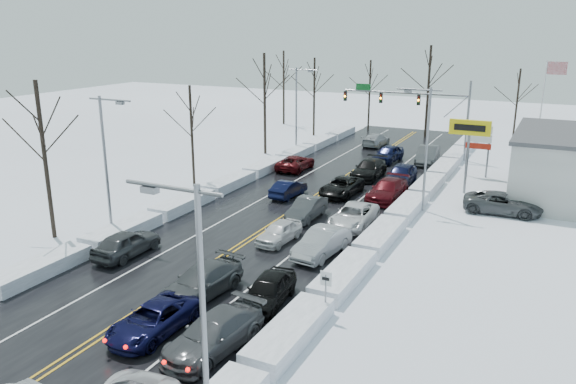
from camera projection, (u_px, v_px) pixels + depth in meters
The scene contains 42 objects.
ground at pixel (256, 235), 36.46m from camera, with size 160.00×160.00×0.00m, color white.
road_surface at pixel (270, 226), 38.18m from camera, with size 14.00×84.00×0.01m, color black.
snow_bank_left at pixel (179, 211), 41.40m from camera, with size 1.73×72.00×0.81m, color white.
snow_bank_right at pixel (378, 244), 34.97m from camera, with size 1.73×72.00×0.81m, color white.
traffic_signal_mast at pixel (418, 104), 57.56m from camera, with size 13.28×0.39×8.00m.
tires_plus_sign at pixel (470, 133), 44.38m from camera, with size 3.20×0.34×6.00m.
used_vehicles_sign at pixel (479, 140), 50.02m from camera, with size 2.20×0.22×4.65m.
speed_limit_sign at pixel (326, 286), 25.64m from camera, with size 0.55×0.09×2.35m.
flagpole at pixel (544, 104), 54.20m from camera, with size 1.87×1.20×10.00m.
streetlight_se at pixel (197, 308), 15.96m from camera, with size 3.20×0.25×9.00m.
streetlight_ne at pixel (424, 139), 40.06m from camera, with size 3.20×0.25×9.00m.
streetlight_sw at pixel (107, 155), 35.04m from camera, with size 3.20×0.25×9.00m.
streetlight_nw at pixel (298, 103), 59.14m from camera, with size 3.20×0.25×9.00m.
tree_left_b at pixel (41, 130), 34.20m from camera, with size 4.00×4.00×10.00m.
tree_left_c at pixel (191, 117), 46.12m from camera, with size 3.40×3.40×8.50m.
tree_left_d at pixel (265, 84), 58.08m from camera, with size 4.20×4.20×10.50m.
tree_left_e at pixel (314, 82), 68.44m from camera, with size 3.80×3.80×9.50m.
tree_far_a at pixel (284, 73), 76.56m from camera, with size 4.00×4.00×10.00m.
tree_far_b at pixel (370, 81), 72.53m from camera, with size 3.60×3.60×9.00m.
tree_far_c at pixel (429, 74), 67.03m from camera, with size 4.40×4.40×11.00m.
tree_far_d at pixel (518, 91), 64.58m from camera, with size 3.40×3.40×8.50m.
queued_car_2 at pixel (154, 333), 24.84m from camera, with size 2.20×4.77×1.33m, color black.
queued_car_3 at pixel (202, 295), 28.31m from camera, with size 2.10×5.17×1.50m, color #424547.
queued_car_4 at pixel (279, 242), 35.39m from camera, with size 1.56×3.88×1.32m, color white.
queued_car_5 at pixel (307, 218), 39.71m from camera, with size 1.54×4.41×1.45m, color #393B3D.
queued_car_6 at pixel (341, 195), 45.32m from camera, with size 2.33×5.06×1.41m, color black.
queued_car_7 at pixel (369, 177), 50.58m from camera, with size 2.23×5.47×1.59m, color black.
queued_car_8 at pixel (388, 162), 56.52m from camera, with size 1.92×4.78×1.63m, color black.
queued_car_11 at pixel (215, 350), 23.54m from camera, with size 2.11×5.18×1.50m, color #47494C.
queued_car_12 at pixel (268, 304), 27.43m from camera, with size 1.76×4.37×1.49m, color black.
queued_car_13 at pixel (322, 255), 33.34m from camera, with size 1.66×4.77×1.57m, color #9C9EA3.
queued_car_14 at pixel (353, 226), 38.23m from camera, with size 2.40×5.20×1.45m, color white.
queued_car_15 at pixel (387, 200), 44.05m from camera, with size 2.20×5.41×1.57m, color #46090F.
queued_car_16 at pixel (401, 184), 48.43m from camera, with size 2.03×5.04×1.72m, color black.
queued_car_17 at pixel (427, 163), 55.75m from camera, with size 1.82×5.21×1.72m, color #44474A.
oncoming_car_0 at pixel (288, 196), 44.85m from camera, with size 1.41×4.04×1.33m, color black.
oncoming_car_1 at pixel (296, 170), 53.28m from camera, with size 2.32×5.03×1.40m, color #48090D.
oncoming_car_2 at pixel (376, 146), 64.03m from camera, with size 2.00×4.93×1.43m, color #A0A3A8.
oncoming_car_3 at pixel (127, 255), 33.27m from camera, with size 1.84×4.58×1.56m, color #3A3C3E.
parked_car_0 at pixel (502, 213), 40.82m from camera, with size 2.53×5.49×1.53m, color #44484A.
parked_car_1 at pixel (552, 205), 42.76m from camera, with size 2.04×5.01×1.45m, color #444749.
parked_car_2 at pixel (528, 183), 48.73m from camera, with size 1.62×4.02×1.37m, color #470A09.
Camera 1 is at (16.97, -29.75, 12.99)m, focal length 35.00 mm.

